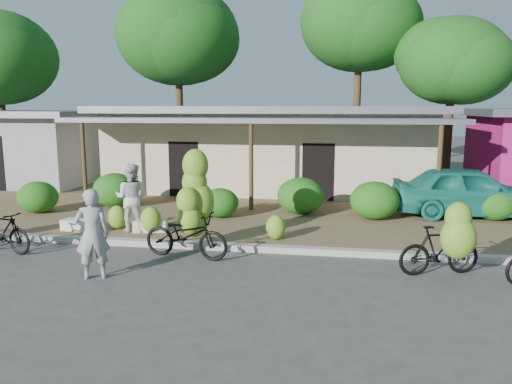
# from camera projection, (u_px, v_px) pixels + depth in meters

# --- Properties ---
(ground) EXTENTS (100.00, 100.00, 0.00)m
(ground) POSITION_uv_depth(u_px,v_px,m) (198.00, 278.00, 9.85)
(ground) COLOR #454240
(ground) RESTS_ON ground
(sidewalk) EXTENTS (60.00, 6.00, 0.12)m
(sidewalk) POSITION_uv_depth(u_px,v_px,m) (245.00, 219.00, 14.70)
(sidewalk) COLOR olive
(sidewalk) RESTS_ON ground
(curb) EXTENTS (60.00, 0.25, 0.15)m
(curb) POSITION_uv_depth(u_px,v_px,m) (221.00, 246.00, 11.79)
(curb) COLOR #A8A399
(curb) RESTS_ON ground
(shop_main) EXTENTS (13.00, 8.50, 3.35)m
(shop_main) POSITION_uv_depth(u_px,v_px,m) (272.00, 147.00, 20.18)
(shop_main) COLOR beige
(shop_main) RESTS_ON ground
(shop_grey) EXTENTS (7.00, 6.00, 3.15)m
(shop_grey) POSITION_uv_depth(u_px,v_px,m) (26.00, 146.00, 22.05)
(shop_grey) COLOR gray
(shop_grey) RESTS_ON ground
(tree_far_center) EXTENTS (6.25, 6.21, 9.34)m
(tree_far_center) POSITION_uv_depth(u_px,v_px,m) (175.00, 34.00, 25.25)
(tree_far_center) COLOR #4C371E
(tree_far_center) RESTS_ON ground
(tree_center_right) EXTENTS (5.74, 5.66, 9.51)m
(tree_center_right) POSITION_uv_depth(u_px,v_px,m) (356.00, 23.00, 24.21)
(tree_center_right) COLOR #4C371E
(tree_center_right) RESTS_ON ground
(tree_near_right) EXTENTS (4.87, 4.72, 7.20)m
(tree_near_right) POSITION_uv_depth(u_px,v_px,m) (448.00, 59.00, 21.95)
(tree_near_right) COLOR #4C371E
(tree_near_right) RESTS_ON ground
(hedge_0) EXTENTS (1.24, 1.12, 0.97)m
(hedge_0) POSITION_uv_depth(u_px,v_px,m) (38.00, 197.00, 15.25)
(hedge_0) COLOR #1D5A14
(hedge_0) RESTS_ON sidewalk
(hedge_1) EXTENTS (1.42, 1.28, 1.11)m
(hedge_1) POSITION_uv_depth(u_px,v_px,m) (115.00, 190.00, 16.11)
(hedge_1) COLOR #1D5A14
(hedge_1) RESTS_ON sidewalk
(hedge_2) EXTENTS (1.11, 1.00, 0.86)m
(hedge_2) POSITION_uv_depth(u_px,v_px,m) (220.00, 203.00, 14.61)
(hedge_2) COLOR #1D5A14
(hedge_2) RESTS_ON sidewalk
(hedge_3) EXTENTS (1.42, 1.28, 1.11)m
(hedge_3) POSITION_uv_depth(u_px,v_px,m) (301.00, 196.00, 15.08)
(hedge_3) COLOR #1D5A14
(hedge_3) RESTS_ON sidewalk
(hedge_4) EXTENTS (1.41, 1.27, 1.10)m
(hedge_4) POSITION_uv_depth(u_px,v_px,m) (375.00, 200.00, 14.35)
(hedge_4) COLOR #1D5A14
(hedge_4) RESTS_ON sidewalk
(hedge_5) EXTENTS (1.18, 1.07, 0.92)m
(hedge_5) POSITION_uv_depth(u_px,v_px,m) (495.00, 204.00, 14.23)
(hedge_5) COLOR #1D5A14
(hedge_5) RESTS_ON sidewalk
(bike_center) EXTENTS (2.07, 1.35, 2.40)m
(bike_center) POSITION_uv_depth(u_px,v_px,m) (191.00, 217.00, 11.24)
(bike_center) COLOR black
(bike_center) RESTS_ON ground
(bike_right) EXTENTS (1.76, 1.38, 1.60)m
(bike_right) POSITION_uv_depth(u_px,v_px,m) (445.00, 244.00, 9.73)
(bike_right) COLOR black
(bike_right) RESTS_ON ground
(loose_banana_a) EXTENTS (0.50, 0.43, 0.63)m
(loose_banana_a) POSITION_uv_depth(u_px,v_px,m) (117.00, 217.00, 13.25)
(loose_banana_a) COLOR #66A228
(loose_banana_a) RESTS_ON sidewalk
(loose_banana_b) EXTENTS (0.54, 0.46, 0.68)m
(loose_banana_b) POSITION_uv_depth(u_px,v_px,m) (151.00, 220.00, 12.87)
(loose_banana_b) COLOR #66A228
(loose_banana_b) RESTS_ON sidewalk
(loose_banana_c) EXTENTS (0.49, 0.41, 0.61)m
(loose_banana_c) POSITION_uv_depth(u_px,v_px,m) (276.00, 227.00, 12.19)
(loose_banana_c) COLOR #66A228
(loose_banana_c) RESTS_ON sidewalk
(sack_near) EXTENTS (0.92, 0.57, 0.30)m
(sack_near) POSITION_uv_depth(u_px,v_px,m) (150.00, 225.00, 13.04)
(sack_near) COLOR white
(sack_near) RESTS_ON sidewalk
(sack_far) EXTENTS (0.80, 0.50, 0.28)m
(sack_far) POSITION_uv_depth(u_px,v_px,m) (76.00, 225.00, 13.15)
(sack_far) COLOR white
(sack_far) RESTS_ON sidewalk
(vendor) EXTENTS (0.77, 0.66, 1.80)m
(vendor) POSITION_uv_depth(u_px,v_px,m) (92.00, 234.00, 9.69)
(vendor) COLOR #969696
(vendor) RESTS_ON ground
(bystander) EXTENTS (0.90, 0.72, 1.78)m
(bystander) POSITION_uv_depth(u_px,v_px,m) (131.00, 198.00, 12.94)
(bystander) COLOR silver
(bystander) RESTS_ON sidewalk
(teal_van) EXTENTS (4.50, 1.99, 1.51)m
(teal_van) POSITION_uv_depth(u_px,v_px,m) (469.00, 191.00, 14.68)
(teal_van) COLOR #1B7B6C
(teal_van) RESTS_ON sidewalk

